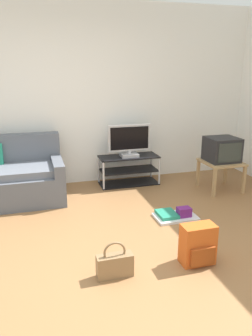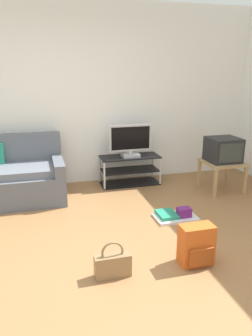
# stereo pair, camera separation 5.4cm
# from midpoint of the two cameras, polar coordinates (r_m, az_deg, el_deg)

# --- Properties ---
(ground_plane) EXTENTS (9.00, 9.80, 0.02)m
(ground_plane) POSITION_cam_midpoint_polar(r_m,az_deg,el_deg) (3.22, -5.01, -16.42)
(ground_plane) COLOR olive
(wall_back) EXTENTS (9.00, 0.10, 2.70)m
(wall_back) POSITION_cam_midpoint_polar(r_m,az_deg,el_deg) (5.14, -10.94, 12.01)
(wall_back) COLOR white
(wall_back) RESTS_ON ground_plane
(tv_stand) EXTENTS (0.91, 0.39, 0.45)m
(tv_stand) POSITION_cam_midpoint_polar(r_m,az_deg,el_deg) (5.18, 0.17, -0.35)
(tv_stand) COLOR black
(tv_stand) RESTS_ON ground_plane
(flat_tv) EXTENTS (0.65, 0.22, 0.49)m
(flat_tv) POSITION_cam_midpoint_polar(r_m,az_deg,el_deg) (5.04, 0.24, 4.65)
(flat_tv) COLOR #B2B2B7
(flat_tv) RESTS_ON tv_stand
(side_table) EXTENTS (0.54, 0.54, 0.44)m
(side_table) POSITION_cam_midpoint_polar(r_m,az_deg,el_deg) (5.08, 15.74, 0.43)
(side_table) COLOR tan
(side_table) RESTS_ON ground_plane
(crt_tv) EXTENTS (0.44, 0.42, 0.35)m
(crt_tv) POSITION_cam_midpoint_polar(r_m,az_deg,el_deg) (5.03, 15.86, 3.10)
(crt_tv) COLOR #232326
(crt_tv) RESTS_ON side_table
(backpack) EXTENTS (0.31, 0.24, 0.38)m
(backpack) POSITION_cam_midpoint_polar(r_m,az_deg,el_deg) (3.20, 11.75, -12.77)
(backpack) COLOR #CC561E
(backpack) RESTS_ON ground_plane
(handbag) EXTENTS (0.32, 0.11, 0.33)m
(handbag) POSITION_cam_midpoint_polar(r_m,az_deg,el_deg) (3.00, -2.48, -16.21)
(handbag) COLOR olive
(handbag) RESTS_ON ground_plane
(floor_tray) EXTENTS (0.50, 0.33, 0.14)m
(floor_tray) POSITION_cam_midpoint_polar(r_m,az_deg,el_deg) (4.11, 8.06, -8.00)
(floor_tray) COLOR silver
(floor_tray) RESTS_ON ground_plane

